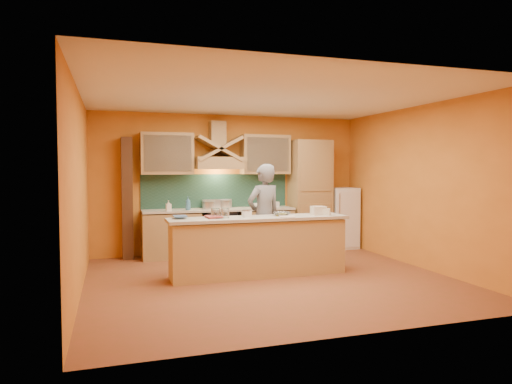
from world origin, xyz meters
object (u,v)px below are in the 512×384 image
object	(u,v)px
person	(264,216)
mixing_bowl	(282,214)
fridge	(341,218)
kitchen_scale	(247,214)
stove	(219,232)

from	to	relation	value
person	mixing_bowl	distance (m)	0.48
fridge	mixing_bowl	xyz separation A→B (m)	(-2.10, -1.88, 0.33)
fridge	kitchen_scale	bearing A→B (deg)	-145.36
stove	fridge	size ratio (longest dim) A/B	0.69
fridge	person	world-z (taller)	person
stove	mixing_bowl	distance (m)	2.04
person	kitchen_scale	world-z (taller)	person
mixing_bowl	person	bearing A→B (deg)	108.72
person	stove	bearing A→B (deg)	-90.42
stove	fridge	xyz separation A→B (m)	(2.70, 0.00, 0.20)
fridge	kitchen_scale	size ratio (longest dim) A/B	10.83
person	kitchen_scale	size ratio (longest dim) A/B	14.93
stove	kitchen_scale	xyz separation A→B (m)	(0.01, -1.86, 0.55)
stove	person	size ratio (longest dim) A/B	0.50
fridge	person	bearing A→B (deg)	-147.66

